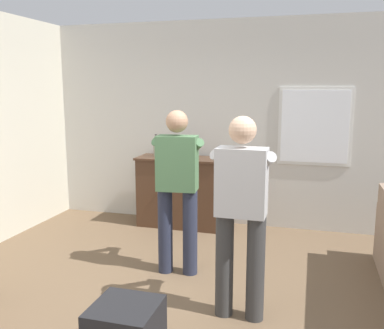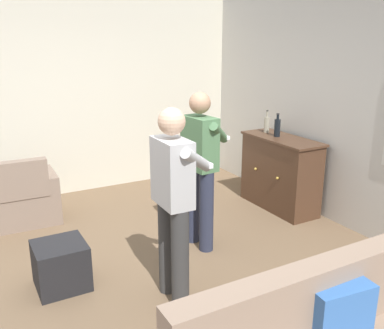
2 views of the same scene
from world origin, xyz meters
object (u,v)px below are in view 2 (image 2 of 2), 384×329
object	(u,v)px
ottoman	(61,265)
person_standing_right	(174,197)
armchair	(20,201)
sideboard_cabinet	(280,173)
bottle_liquor_amber	(277,127)
person_standing_left	(200,163)
bottle_wine_green	(267,124)

from	to	relation	value
ottoman	person_standing_right	bearing A→B (deg)	51.52
armchair	sideboard_cabinet	xyz separation A→B (m)	(1.13, 3.10, 0.19)
bottle_liquor_amber	person_standing_right	xyz separation A→B (m)	(1.29, -2.15, -0.15)
person_standing_left	ottoman	bearing A→B (deg)	-86.12
bottle_wine_green	person_standing_right	world-z (taller)	person_standing_right
sideboard_cabinet	ottoman	size ratio (longest dim) A/B	2.57
ottoman	armchair	bearing A→B (deg)	-176.17
sideboard_cabinet	person_standing_right	bearing A→B (deg)	-60.94
armchair	person_standing_right	xyz separation A→B (m)	(2.33, 0.94, 0.65)
armchair	bottle_wine_green	distance (m)	3.31
sideboard_cabinet	bottle_wine_green	bearing A→B (deg)	177.01
person_standing_right	ottoman	bearing A→B (deg)	-128.48
person_standing_left	person_standing_right	distance (m)	1.03
bottle_liquor_amber	ottoman	xyz separation A→B (m)	(0.63, -2.97, -0.87)
armchair	bottle_liquor_amber	distance (m)	3.35
bottle_liquor_amber	bottle_wine_green	bearing A→B (deg)	171.90
armchair	ottoman	world-z (taller)	armchair
bottle_wine_green	person_standing_left	distance (m)	1.69
bottle_wine_green	person_standing_right	xyz separation A→B (m)	(1.55, -2.18, -0.14)
bottle_wine_green	person_standing_left	world-z (taller)	person_standing_left
bottle_wine_green	person_standing_left	xyz separation A→B (m)	(0.79, -1.49, -0.14)
bottle_wine_green	bottle_liquor_amber	bearing A→B (deg)	-8.10
sideboard_cabinet	bottle_liquor_amber	distance (m)	0.61
armchair	bottle_liquor_amber	bearing A→B (deg)	71.33
ottoman	bottle_liquor_amber	bearing A→B (deg)	101.96
armchair	sideboard_cabinet	size ratio (longest dim) A/B	0.77
sideboard_cabinet	person_standing_right	xyz separation A→B (m)	(1.20, -2.16, 0.45)
armchair	bottle_wine_green	size ratio (longest dim) A/B	2.94
bottle_liquor_amber	person_standing_left	distance (m)	1.55
ottoman	person_standing_left	size ratio (longest dim) A/B	0.27
sideboard_cabinet	bottle_wine_green	distance (m)	0.69
sideboard_cabinet	person_standing_left	distance (m)	1.60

